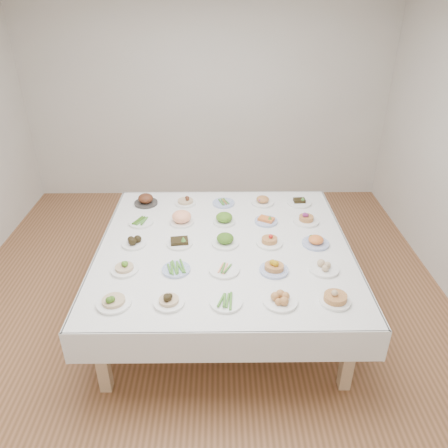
{
  "coord_description": "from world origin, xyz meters",
  "views": [
    {
      "loc": [
        0.18,
        -3.54,
        2.84
      ],
      "look_at": [
        0.21,
        -0.05,
        0.88
      ],
      "focal_mm": 35.0,
      "sensor_mm": 36.0,
      "label": 1
    }
  ],
  "objects_px": {
    "dish_0": "(113,297)",
    "dish_24": "(299,201)",
    "display_table": "(224,251)",
    "dish_12": "(225,239)"
  },
  "relations": [
    {
      "from": "display_table",
      "to": "dish_24",
      "type": "relative_size",
      "value": 8.89
    },
    {
      "from": "dish_0",
      "to": "dish_24",
      "type": "bearing_deg",
      "value": 45.18
    },
    {
      "from": "display_table",
      "to": "dish_0",
      "type": "relative_size",
      "value": 8.9
    },
    {
      "from": "dish_0",
      "to": "dish_24",
      "type": "xyz_separation_m",
      "value": [
        1.63,
        1.64,
        -0.03
      ]
    },
    {
      "from": "dish_12",
      "to": "dish_24",
      "type": "relative_size",
      "value": 0.95
    },
    {
      "from": "dish_0",
      "to": "dish_12",
      "type": "height_order",
      "value": "dish_0"
    },
    {
      "from": "display_table",
      "to": "dish_12",
      "type": "relative_size",
      "value": 9.34
    },
    {
      "from": "display_table",
      "to": "dish_12",
      "type": "height_order",
      "value": "dish_12"
    },
    {
      "from": "display_table",
      "to": "dish_24",
      "type": "height_order",
      "value": "dish_24"
    },
    {
      "from": "dish_0",
      "to": "dish_12",
      "type": "xyz_separation_m",
      "value": [
        0.83,
        0.83,
        -0.01
      ]
    }
  ]
}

